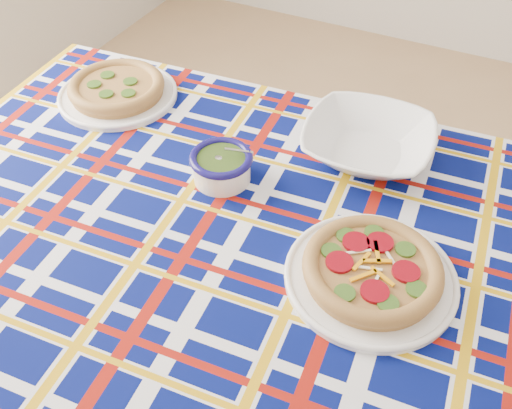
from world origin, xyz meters
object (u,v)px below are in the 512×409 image
at_px(serving_bowl, 368,142).
at_px(dining_table, 273,273).
at_px(pesto_bowl, 222,164).
at_px(main_focaccia_plate, 372,269).

bearing_deg(serving_bowl, dining_table, -101.56).
distance_m(pesto_bowl, serving_bowl, 0.34).
height_order(dining_table, serving_bowl, serving_bowl).
bearing_deg(main_focaccia_plate, pesto_bowl, 161.38).
height_order(dining_table, pesto_bowl, pesto_bowl).
bearing_deg(main_focaccia_plate, dining_table, -179.04).
height_order(dining_table, main_focaccia_plate, main_focaccia_plate).
distance_m(dining_table, pesto_bowl, 0.26).
distance_m(main_focaccia_plate, pesto_bowl, 0.40).
bearing_deg(dining_table, main_focaccia_plate, -3.14).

